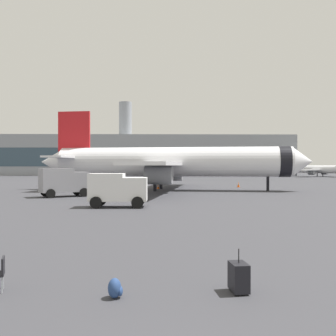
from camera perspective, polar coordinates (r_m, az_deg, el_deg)
airplane_at_gate at (r=50.43m, az=0.51°, el=0.87°), size 35.70×32.35×10.50m
airplane_taxiing at (r=120.68m, az=21.03°, el=-0.18°), size 16.97×18.35×6.11m
service_truck at (r=41.29m, az=-15.07°, el=-1.87°), size 5.26×4.28×2.90m
cargo_van at (r=30.06m, az=-7.45°, el=-2.98°), size 4.43×2.38×2.60m
safety_cone_near at (r=57.50m, az=-8.59°, el=-2.44°), size 0.44×0.44×0.82m
safety_cone_mid at (r=58.37m, az=10.31°, el=-2.43°), size 0.44×0.44×0.76m
safety_cone_far at (r=53.40m, az=-1.46°, el=-2.76°), size 0.44×0.44×0.62m
rolling_suitcase at (r=10.29m, az=10.35°, el=-15.45°), size 0.46×0.68×1.10m
traveller_backpack at (r=9.85m, az=-7.77°, el=-17.14°), size 0.36×0.40×0.48m
terminal_building at (r=135.07m, az=-5.55°, el=1.83°), size 108.63×22.77×25.21m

